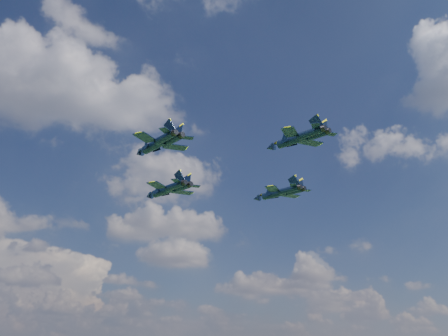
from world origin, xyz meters
TOP-DOWN VIEW (x-y plane):
  - jet_lead at (-8.68, 19.36)m, footprint 12.68×16.99m
  - jet_left at (-14.51, -5.72)m, footprint 11.44×15.58m
  - jet_right at (17.26, 11.73)m, footprint 11.82×15.19m
  - jet_slot at (10.95, -14.89)m, footprint 11.17×14.74m

SIDE VIEW (x-z plane):
  - jet_right at x=17.26m, z-range 51.43..55.18m
  - jet_lead at x=-8.68m, z-range 52.20..56.33m
  - jet_left at x=-14.51m, z-range 53.56..57.30m
  - jet_slot at x=10.95m, z-range 53.80..57.42m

